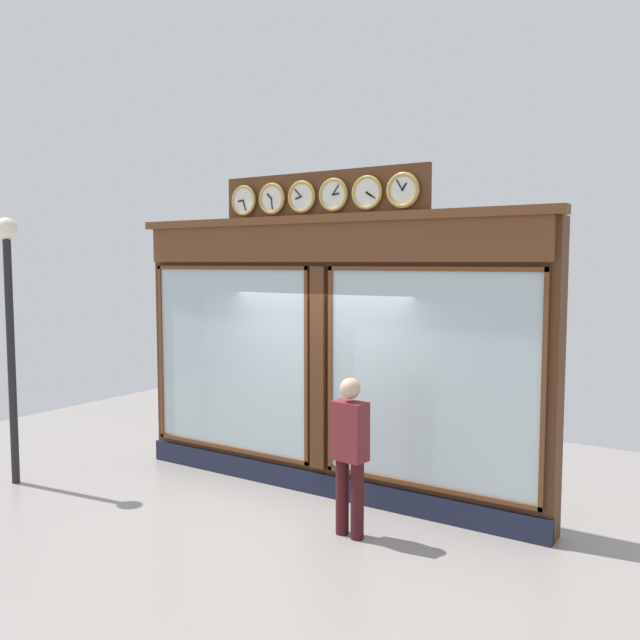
{
  "coord_description": "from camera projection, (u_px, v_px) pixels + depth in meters",
  "views": [
    {
      "loc": [
        -4.47,
        6.86,
        2.88
      ],
      "look_at": [
        0.0,
        0.0,
        2.18
      ],
      "focal_mm": 37.91,
      "sensor_mm": 36.0,
      "label": 1
    }
  ],
  "objects": [
    {
      "name": "ground_plane",
      "position": [
        150.0,
        584.0,
        6.07
      ],
      "size": [
        14.0,
        14.0,
        0.0
      ],
      "primitive_type": "plane",
      "color": "gray"
    },
    {
      "name": "shop_facade",
      "position": [
        326.0,
        353.0,
        8.36
      ],
      "size": [
        5.78,
        0.42,
        3.97
      ],
      "color": "#4C2B16",
      "rests_on": "ground_plane"
    },
    {
      "name": "pedestrian",
      "position": [
        350.0,
        450.0,
        7.04
      ],
      "size": [
        0.39,
        0.27,
        1.69
      ],
      "color": "#3A1316",
      "rests_on": "ground_plane"
    },
    {
      "name": "street_lamp",
      "position": [
        9.0,
        308.0,
        8.66
      ],
      "size": [
        0.28,
        0.28,
        3.45
      ],
      "color": "black",
      "rests_on": "ground_plane"
    }
  ]
}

